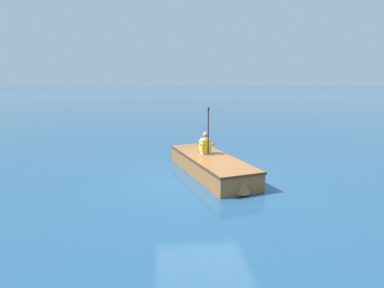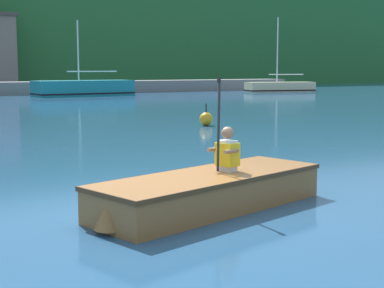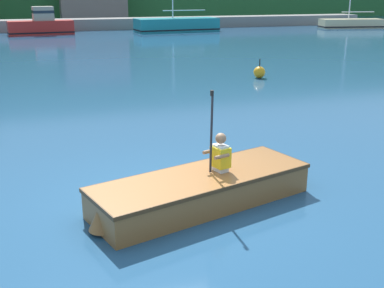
{
  "view_description": "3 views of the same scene",
  "coord_description": "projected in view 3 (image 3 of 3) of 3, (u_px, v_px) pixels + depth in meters",
  "views": [
    {
      "loc": [
        -7.14,
        0.92,
        2.43
      ],
      "look_at": [
        0.57,
        0.23,
        0.83
      ],
      "focal_mm": 28.0,
      "sensor_mm": 36.0,
      "label": 1
    },
    {
      "loc": [
        -3.39,
        -6.96,
        1.9
      ],
      "look_at": [
        0.57,
        0.23,
        0.83
      ],
      "focal_mm": 55.0,
      "sensor_mm": 36.0,
      "label": 2
    },
    {
      "loc": [
        -1.69,
        -6.75,
        3.18
      ],
      "look_at": [
        0.57,
        0.23,
        0.83
      ],
      "focal_mm": 45.0,
      "sensor_mm": 36.0,
      "label": 3
    }
  ],
  "objects": [
    {
      "name": "moored_boat_dock_west_inner",
      "position": [
        177.0,
        25.0,
        38.86
      ],
      "size": [
        6.84,
        2.78,
        5.04
      ],
      "color": "#197A84",
      "rests_on": "ground"
    },
    {
      "name": "channel_buoy",
      "position": [
        259.0,
        72.0,
        18.19
      ],
      "size": [
        0.44,
        0.44,
        0.72
      ],
      "color": "orange",
      "rests_on": "ground"
    },
    {
      "name": "moored_boat_dock_center_near",
      "position": [
        351.0,
        24.0,
        42.56
      ],
      "size": [
        5.7,
        2.78,
        5.8
      ],
      "color": "#CCB789",
      "rests_on": "ground"
    },
    {
      "name": "person_paddler",
      "position": [
        220.0,
        154.0,
        7.45
      ],
      "size": [
        0.4,
        0.41,
        1.3
      ],
      "color": "silver",
      "rests_on": "rowboat_foreground"
    },
    {
      "name": "marina_dock",
      "position": [
        53.0,
        25.0,
        39.8
      ],
      "size": [
        57.62,
        2.4,
        0.9
      ],
      "color": "slate",
      "rests_on": "ground"
    },
    {
      "name": "ground_plane",
      "position": [
        162.0,
        202.0,
        7.58
      ],
      "size": [
        300.0,
        300.0,
        0.0
      ],
      "primitive_type": "plane",
      "color": "navy"
    },
    {
      "name": "moored_boat_dock_west_end",
      "position": [
        41.0,
        25.0,
        36.05
      ],
      "size": [
        4.88,
        1.98,
        2.04
      ],
      "color": "red",
      "rests_on": "ground"
    },
    {
      "name": "rowboat_foreground",
      "position": [
        199.0,
        189.0,
        7.4
      ],
      "size": [
        3.69,
        2.06,
        0.48
      ],
      "color": "#935B2D",
      "rests_on": "ground"
    }
  ]
}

